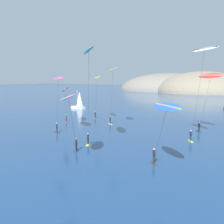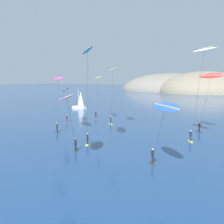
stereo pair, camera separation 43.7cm
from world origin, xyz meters
TOP-DOWN VIEW (x-y plane):
  - headland_island at (-21.43, 167.03)m, footprint 141.10×59.34m
  - sailboat_near at (-24.03, 48.58)m, footprint 5.95×1.79m
  - kitesurfer_yellow at (-4.29, 31.68)m, footprint 6.52×7.09m
  - kitesurfer_pink at (10.87, 5.41)m, footprint 5.65×8.12m
  - kitesurfer_red at (19.41, 30.47)m, footprint 5.47×4.22m
  - kitesurfer_magenta at (-1.21, 16.51)m, footprint 5.65×4.63m
  - kitesurfer_white at (20.63, 21.57)m, footprint 5.21×5.00m
  - kitesurfer_black at (-6.75, 24.28)m, footprint 5.58×6.27m
  - kitesurfer_blue at (20.73, 8.42)m, footprint 5.46×5.46m
  - kitesurfer_lime at (3.12, 26.30)m, footprint 6.05×6.83m
  - kitesurfer_cyan at (9.53, 10.69)m, footprint 5.35×6.25m

SIDE VIEW (x-z plane):
  - headland_island at x=-21.43m, z-range -13.38..13.38m
  - sailboat_near at x=-24.03m, z-range -2.21..3.49m
  - kitesurfer_blue at x=20.73m, z-range 2.69..9.72m
  - kitesurfer_black at x=-6.75m, z-range 2.84..10.43m
  - kitesurfer_pink at x=10.87m, z-range 2.99..10.73m
  - kitesurfer_magenta at x=-1.21m, z-range 3.90..13.55m
  - kitesurfer_yellow at x=-4.29m, z-range 3.87..13.65m
  - kitesurfer_red at x=19.41m, z-range 3.99..14.20m
  - kitesurfer_lime at x=3.12m, z-range 4.48..15.83m
  - kitesurfer_cyan at x=9.53m, z-range 5.23..18.45m
  - kitesurfer_white at x=20.63m, z-range 5.43..18.98m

